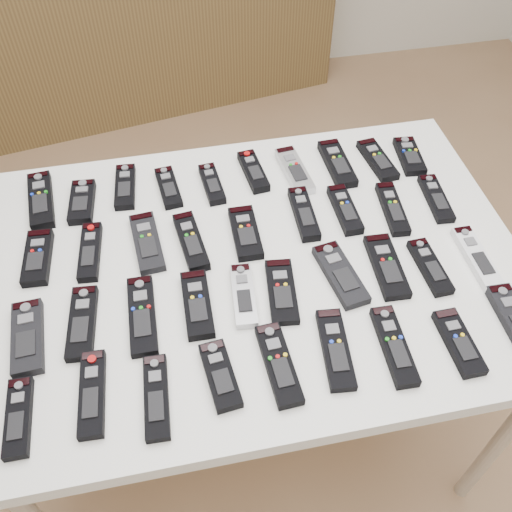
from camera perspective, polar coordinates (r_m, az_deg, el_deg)
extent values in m
plane|color=#956D4C|center=(2.04, -0.15, -12.52)|extent=(4.00, 4.00, 0.00)
cube|color=white|center=(1.34, 0.00, -1.11)|extent=(1.25, 0.88, 0.04)
cylinder|color=beige|center=(1.67, 23.20, -16.68)|extent=(0.04, 0.04, 0.74)
cylinder|color=beige|center=(1.92, -19.18, -2.45)|extent=(0.04, 0.04, 0.74)
cylinder|color=beige|center=(2.01, 13.78, 2.47)|extent=(0.04, 0.04, 0.74)
cube|color=#523C20|center=(3.03, -10.80, 22.40)|extent=(1.87, 0.69, 0.92)
cube|color=black|center=(1.55, -20.71, 5.25)|extent=(0.07, 0.20, 0.02)
cube|color=black|center=(1.51, -17.01, 5.19)|extent=(0.07, 0.15, 0.02)
cube|color=black|center=(1.53, -12.95, 6.76)|extent=(0.06, 0.16, 0.02)
cube|color=black|center=(1.51, -8.74, 6.79)|extent=(0.06, 0.15, 0.02)
cube|color=black|center=(1.50, -4.43, 7.19)|extent=(0.05, 0.15, 0.02)
cube|color=black|center=(1.53, -0.27, 8.46)|extent=(0.06, 0.16, 0.02)
cube|color=#B7B7BC|center=(1.54, 3.86, 8.51)|extent=(0.07, 0.18, 0.02)
cube|color=black|center=(1.57, 8.12, 9.13)|extent=(0.06, 0.18, 0.02)
cube|color=black|center=(1.61, 12.05, 9.38)|extent=(0.07, 0.17, 0.02)
cube|color=black|center=(1.64, 15.09, 9.63)|extent=(0.07, 0.15, 0.02)
cube|color=black|center=(1.41, -21.00, -0.15)|extent=(0.07, 0.16, 0.02)
cube|color=black|center=(1.39, -16.26, 0.41)|extent=(0.06, 0.17, 0.02)
cube|color=black|center=(1.38, -10.84, 1.34)|extent=(0.08, 0.19, 0.02)
cube|color=black|center=(1.36, -6.52, 1.44)|extent=(0.07, 0.18, 0.02)
cube|color=black|center=(1.37, -1.06, 2.33)|extent=(0.06, 0.16, 0.02)
cube|color=black|center=(1.42, 4.81, 4.23)|extent=(0.05, 0.17, 0.02)
cube|color=black|center=(1.44, 8.88, 4.61)|extent=(0.05, 0.16, 0.02)
cube|color=black|center=(1.47, 13.49, 4.62)|extent=(0.06, 0.18, 0.02)
cube|color=black|center=(1.53, 17.55, 5.51)|extent=(0.06, 0.17, 0.02)
cube|color=black|center=(1.28, -21.88, -7.56)|extent=(0.07, 0.18, 0.02)
cube|color=black|center=(1.27, -16.98, -6.39)|extent=(0.07, 0.18, 0.02)
cube|color=black|center=(1.25, -11.31, -5.82)|extent=(0.06, 0.20, 0.02)
cube|color=black|center=(1.24, -5.89, -4.83)|extent=(0.06, 0.17, 0.02)
cube|color=#B7B7BC|center=(1.25, -1.26, -3.94)|extent=(0.06, 0.17, 0.02)
cube|color=black|center=(1.26, 2.59, -3.56)|extent=(0.08, 0.18, 0.02)
cube|color=black|center=(1.30, 8.44, -1.84)|extent=(0.09, 0.19, 0.02)
cube|color=black|center=(1.34, 12.93, -1.00)|extent=(0.07, 0.19, 0.02)
cube|color=black|center=(1.36, 17.00, -1.04)|extent=(0.05, 0.16, 0.02)
cube|color=silver|center=(1.42, 21.21, -0.17)|extent=(0.05, 0.19, 0.02)
cube|color=black|center=(1.19, -22.66, -14.67)|extent=(0.05, 0.16, 0.02)
cube|color=black|center=(1.17, -16.07, -13.07)|extent=(0.06, 0.18, 0.02)
cube|color=black|center=(1.14, -9.93, -13.71)|extent=(0.05, 0.18, 0.02)
cube|color=black|center=(1.15, -3.59, -11.82)|extent=(0.07, 0.15, 0.02)
cube|color=black|center=(1.16, 2.29, -10.76)|extent=(0.06, 0.19, 0.02)
cube|color=black|center=(1.19, 7.95, -9.19)|extent=(0.07, 0.19, 0.02)
cube|color=black|center=(1.21, 13.64, -8.72)|extent=(0.06, 0.19, 0.02)
cube|color=black|center=(1.26, 19.63, -8.14)|extent=(0.05, 0.16, 0.02)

